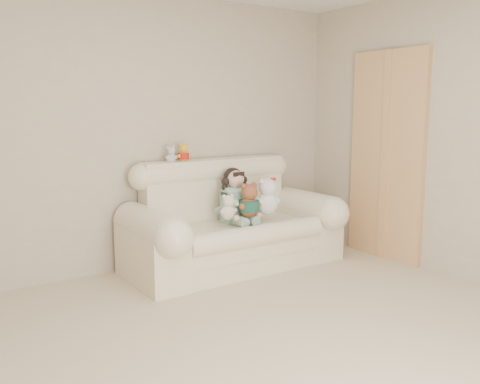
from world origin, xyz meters
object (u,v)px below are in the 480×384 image
at_px(cream_teddy, 228,205).
at_px(seated_child, 235,195).
at_px(brown_teddy, 249,197).
at_px(white_cat, 267,193).
at_px(sofa, 234,215).

bearing_deg(cream_teddy, seated_child, 38.63).
relative_size(seated_child, brown_teddy, 1.40).
relative_size(seated_child, cream_teddy, 1.93).
bearing_deg(seated_child, white_cat, -37.62).
xyz_separation_m(sofa, cream_teddy, (-0.13, -0.09, 0.13)).
relative_size(sofa, seated_child, 3.83).
bearing_deg(seated_child, sofa, -129.13).
bearing_deg(brown_teddy, cream_teddy, 172.61).
bearing_deg(sofa, brown_teddy, -52.62).
xyz_separation_m(sofa, seated_child, (0.06, 0.08, 0.18)).
height_order(white_cat, cream_teddy, white_cat).
height_order(seated_child, white_cat, seated_child).
bearing_deg(sofa, white_cat, -18.78).
bearing_deg(sofa, seated_child, 51.95).
height_order(sofa, seated_child, sofa).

